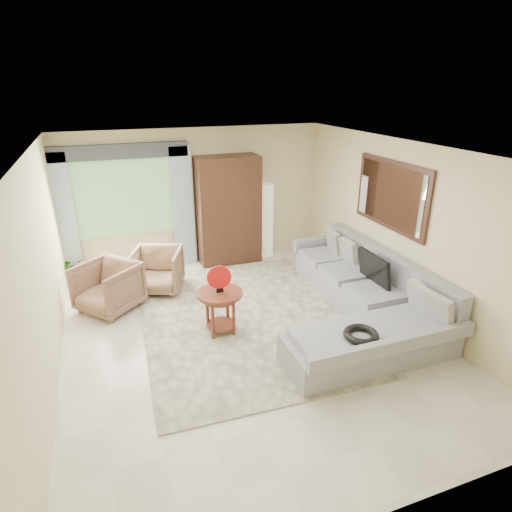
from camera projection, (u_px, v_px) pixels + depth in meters
name	position (u px, v px, depth m)	size (l,w,h in m)	color
ground	(248.00, 334.00, 6.15)	(6.00, 6.00, 0.00)	silver
area_rug	(244.00, 318.00, 6.55)	(3.00, 4.00, 0.02)	beige
sectional_sofa	(363.00, 302.00, 6.45)	(2.30, 3.46, 0.90)	#A4A5AC
tv_screen	(374.00, 269.00, 6.53)	(0.06, 0.74, 0.48)	black
garden_hose	(361.00, 335.00, 5.15)	(0.43, 0.43, 0.09)	black
coffee_table	(220.00, 311.00, 6.08)	(0.65, 0.65, 0.65)	#491F13
red_disc	(219.00, 277.00, 5.87)	(0.34, 0.34, 0.03)	red
armchair_left	(108.00, 287.00, 6.69)	(0.83, 0.85, 0.78)	brown
armchair_right	(157.00, 270.00, 7.32)	(0.79, 0.82, 0.74)	#9A7E54
potted_plant	(71.00, 269.00, 7.68)	(0.46, 0.39, 0.51)	#999999
armoire	(228.00, 211.00, 8.29)	(1.20, 0.55, 2.10)	black
floor_lamp	(265.00, 220.00, 8.71)	(0.24, 0.24, 1.50)	silver
window	(124.00, 199.00, 7.76)	(1.80, 0.04, 1.40)	#669E59
curtain_left	(63.00, 219.00, 7.44)	(0.40, 0.08, 2.30)	#9EB7CC
curtain_right	(183.00, 208.00, 8.12)	(0.40, 0.08, 2.30)	#9EB7CC
valance	(118.00, 151.00, 7.38)	(2.40, 0.12, 0.26)	#1E232D
wall_mirror	(391.00, 195.00, 6.57)	(0.05, 1.70, 1.05)	black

